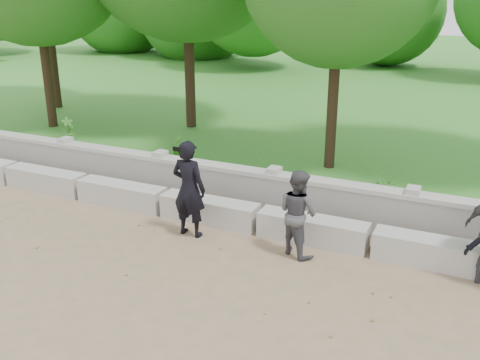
{
  "coord_description": "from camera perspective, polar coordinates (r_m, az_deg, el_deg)",
  "views": [
    {
      "loc": [
        5.4,
        -6.18,
        4.11
      ],
      "look_at": [
        1.85,
        1.42,
        1.11
      ],
      "focal_mm": 40.0,
      "sensor_mm": 36.0,
      "label": 1
    }
  ],
  "objects": [
    {
      "name": "ground",
      "position": [
        9.18,
        -14.52,
        -7.63
      ],
      "size": [
        80.0,
        80.0,
        0.0
      ],
      "primitive_type": "plane",
      "color": "#917759",
      "rests_on": "ground"
    },
    {
      "name": "man_main",
      "position": [
        9.27,
        -5.47,
        -0.94
      ],
      "size": [
        0.65,
        0.58,
        1.73
      ],
      "color": "black",
      "rests_on": "ground"
    },
    {
      "name": "concrete_bench",
      "position": [
        10.47,
        -8.12,
        -2.35
      ],
      "size": [
        11.9,
        0.45,
        0.45
      ],
      "color": "#B4B1AA",
      "rests_on": "ground"
    },
    {
      "name": "shrub_c",
      "position": [
        10.64,
        15.36,
        -0.88
      ],
      "size": [
        0.62,
        0.61,
        0.52
      ],
      "primitive_type": "imported",
      "rotation": [
        0.0,
        0.0,
        3.89
      ],
      "color": "#458B2F",
      "rests_on": "lawn"
    },
    {
      "name": "shrub_a",
      "position": [
        15.28,
        -17.86,
        5.27
      ],
      "size": [
        0.35,
        0.4,
        0.63
      ],
      "primitive_type": "imported",
      "rotation": [
        0.0,
        0.0,
        1.11
      ],
      "color": "#458B2F",
      "rests_on": "lawn"
    },
    {
      "name": "lawn",
      "position": [
        21.27,
        9.96,
        8.55
      ],
      "size": [
        40.0,
        22.0,
        0.25
      ],
      "primitive_type": "cube",
      "color": "#2F6E25",
      "rests_on": "ground"
    },
    {
      "name": "shrub_b",
      "position": [
        13.09,
        -6.74,
        3.57
      ],
      "size": [
        0.36,
        0.37,
        0.53
      ],
      "primitive_type": "imported",
      "rotation": [
        0.0,
        0.0,
        2.14
      ],
      "color": "#458B2F",
      "rests_on": "lawn"
    },
    {
      "name": "parapet_wall",
      "position": [
        10.93,
        -6.2,
        0.05
      ],
      "size": [
        12.5,
        0.35,
        0.9
      ],
      "color": "#A9A7A0",
      "rests_on": "ground"
    },
    {
      "name": "visitor_left",
      "position": [
        8.66,
        6.18,
        -3.49
      ],
      "size": [
        0.88,
        0.81,
        1.45
      ],
      "color": "#46454A",
      "rests_on": "ground"
    }
  ]
}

